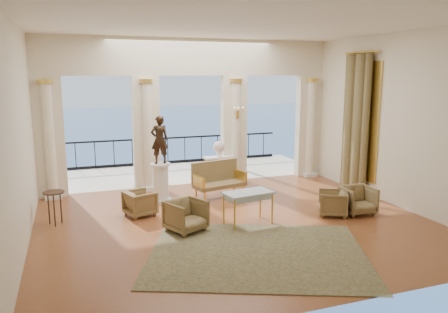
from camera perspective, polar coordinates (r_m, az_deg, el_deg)
name	(u,v)px	position (r m, az deg, el deg)	size (l,w,h in m)	color
floor	(236,223)	(10.38, 1.60, -8.67)	(9.00, 9.00, 0.00)	#512512
room_walls	(257,103)	(8.78, 4.35, 6.98)	(9.00, 9.00, 9.00)	beige
arcade	(191,103)	(13.46, -4.27, 7.01)	(9.00, 0.56, 4.50)	#F2E2C0
terrace	(178,173)	(15.74, -6.06, -2.17)	(10.00, 3.60, 0.10)	#BCB49B
balustrade	(168,153)	(17.18, -7.35, 0.45)	(9.00, 0.06, 1.03)	black
palm_tree	(223,56)	(16.69, -0.15, 12.94)	(2.00, 2.00, 4.50)	#4C3823
sea	(95,137)	(69.86, -16.51, 2.51)	(160.00, 160.00, 0.00)	#2A589A
curtain	(355,124)	(13.28, 16.75, 4.10)	(0.33, 1.40, 4.09)	brown
window_frame	(361,121)	(13.38, 17.42, 4.46)	(0.04, 1.60, 3.40)	gold
wall_sconce	(238,114)	(13.63, 1.81, 5.59)	(0.30, 0.11, 0.33)	gold
rug	(258,253)	(8.74, 4.40, -12.46)	(4.17, 3.24, 0.02)	#2F371C
armchair_a	(186,214)	(9.80, -4.99, -7.50)	(0.76, 0.71, 0.78)	#3F2D18
armchair_b	(358,199)	(11.46, 17.09, -5.29)	(0.74, 0.69, 0.76)	#3F2D18
armchair_c	(333,202)	(11.17, 14.01, -5.76)	(0.66, 0.62, 0.68)	#3F2D18
armchair_d	(140,202)	(11.01, -10.90, -5.84)	(0.67, 0.63, 0.69)	#3F2D18
settee	(218,179)	(12.53, -0.81, -2.92)	(1.60, 0.96, 0.99)	#3F2D18
game_table	(248,195)	(10.16, 3.17, -5.06)	(1.19, 0.77, 0.76)	#93A9B6
pedestal	(161,183)	(12.04, -8.27, -3.48)	(0.58, 0.58, 1.07)	silver
statue	(160,140)	(11.81, -8.42, 2.18)	(0.47, 0.31, 1.29)	black
console_table	(219,161)	(13.67, -0.67, -0.64)	(0.98, 0.43, 0.91)	silver
urn	(219,148)	(13.59, -0.67, 1.14)	(0.36, 0.36, 0.48)	white
side_table	(54,196)	(10.83, -21.35, -4.87)	(0.48, 0.48, 0.78)	black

